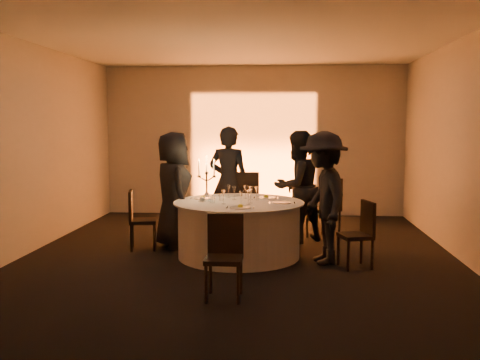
# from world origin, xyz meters

# --- Properties ---
(floor) EXTENTS (7.00, 7.00, 0.00)m
(floor) POSITION_xyz_m (0.00, 0.00, 0.00)
(floor) COLOR black
(floor) RESTS_ON ground
(ceiling) EXTENTS (7.00, 7.00, 0.00)m
(ceiling) POSITION_xyz_m (0.00, 0.00, 3.00)
(ceiling) COLOR white
(ceiling) RESTS_ON wall_back
(wall_back) EXTENTS (7.00, 0.00, 7.00)m
(wall_back) POSITION_xyz_m (0.00, 3.50, 1.50)
(wall_back) COLOR #ACA6A0
(wall_back) RESTS_ON floor
(wall_front) EXTENTS (7.00, 0.00, 7.00)m
(wall_front) POSITION_xyz_m (0.00, -3.50, 1.50)
(wall_front) COLOR #ACA6A0
(wall_front) RESTS_ON floor
(wall_left) EXTENTS (0.00, 7.00, 7.00)m
(wall_left) POSITION_xyz_m (-3.00, 0.00, 1.50)
(wall_left) COLOR #ACA6A0
(wall_left) RESTS_ON floor
(wall_right) EXTENTS (0.00, 7.00, 7.00)m
(wall_right) POSITION_xyz_m (3.00, 0.00, 1.50)
(wall_right) COLOR #ACA6A0
(wall_right) RESTS_ON floor
(uplighter_fixture) EXTENTS (0.25, 0.12, 0.10)m
(uplighter_fixture) POSITION_xyz_m (0.00, 3.20, 0.05)
(uplighter_fixture) COLOR black
(uplighter_fixture) RESTS_ON floor
(banquet_table) EXTENTS (1.80, 1.80, 0.77)m
(banquet_table) POSITION_xyz_m (0.00, 0.00, 0.38)
(banquet_table) COLOR black
(banquet_table) RESTS_ON floor
(chair_left) EXTENTS (0.46, 0.46, 0.87)m
(chair_left) POSITION_xyz_m (-1.51, 0.30, 0.49)
(chair_left) COLOR black
(chair_left) RESTS_ON floor
(chair_back_left) EXTENTS (0.47, 0.47, 1.07)m
(chair_back_left) POSITION_xyz_m (-0.01, 1.32, 0.61)
(chair_back_left) COLOR black
(chair_back_left) RESTS_ON floor
(chair_back_right) EXTENTS (0.60, 0.60, 0.97)m
(chair_back_right) POSITION_xyz_m (1.32, 1.27, 0.55)
(chair_back_right) COLOR black
(chair_back_right) RESTS_ON floor
(chair_right) EXTENTS (0.47, 0.47, 0.86)m
(chair_right) POSITION_xyz_m (1.60, -0.43, 0.48)
(chair_right) COLOR black
(chair_right) RESTS_ON floor
(chair_front) EXTENTS (0.39, 0.39, 0.88)m
(chair_front) POSITION_xyz_m (-0.00, -1.75, 0.49)
(chair_front) COLOR black
(chair_front) RESTS_ON floor
(guest_left) EXTENTS (0.86, 1.00, 1.72)m
(guest_left) POSITION_xyz_m (-1.01, 0.48, 0.86)
(guest_left) COLOR black
(guest_left) RESTS_ON floor
(guest_back_left) EXTENTS (0.73, 0.56, 1.80)m
(guest_back_left) POSITION_xyz_m (-0.27, 1.26, 0.90)
(guest_back_left) COLOR black
(guest_back_left) RESTS_ON floor
(guest_back_right) EXTENTS (1.07, 1.04, 1.74)m
(guest_back_right) POSITION_xyz_m (0.83, 1.00, 0.87)
(guest_back_right) COLOR black
(guest_back_right) RESTS_ON floor
(guest_right) EXTENTS (0.87, 1.24, 1.75)m
(guest_right) POSITION_xyz_m (1.14, -0.24, 0.87)
(guest_right) COLOR black
(guest_right) RESTS_ON floor
(plate_left) EXTENTS (0.36, 0.26, 0.08)m
(plate_left) POSITION_xyz_m (-0.54, 0.23, 0.79)
(plate_left) COLOR white
(plate_left) RESTS_ON banquet_table
(plate_back_left) EXTENTS (0.35, 0.28, 0.01)m
(plate_back_left) POSITION_xyz_m (-0.18, 0.61, 0.78)
(plate_back_left) COLOR white
(plate_back_left) RESTS_ON banquet_table
(plate_back_right) EXTENTS (0.35, 0.29, 0.08)m
(plate_back_right) POSITION_xyz_m (0.36, 0.39, 0.79)
(plate_back_right) COLOR white
(plate_back_right) RESTS_ON banquet_table
(plate_right) EXTENTS (0.36, 0.24, 0.01)m
(plate_right) POSITION_xyz_m (0.59, -0.09, 0.78)
(plate_right) COLOR white
(plate_right) RESTS_ON banquet_table
(plate_front) EXTENTS (0.36, 0.27, 0.08)m
(plate_front) POSITION_xyz_m (0.07, -0.56, 0.79)
(plate_front) COLOR white
(plate_front) RESTS_ON banquet_table
(coffee_cup) EXTENTS (0.11, 0.11, 0.07)m
(coffee_cup) POSITION_xyz_m (-0.50, -0.05, 0.80)
(coffee_cup) COLOR white
(coffee_cup) RESTS_ON banquet_table
(candelabra) EXTENTS (0.27, 0.13, 0.63)m
(candelabra) POSITION_xyz_m (-0.48, 0.20, 0.99)
(candelabra) COLOR silver
(candelabra) RESTS_ON banquet_table
(wine_glass_a) EXTENTS (0.07, 0.07, 0.19)m
(wine_glass_a) POSITION_xyz_m (0.24, 0.16, 0.91)
(wine_glass_a) COLOR silver
(wine_glass_a) RESTS_ON banquet_table
(wine_glass_b) EXTENTS (0.07, 0.07, 0.19)m
(wine_glass_b) POSITION_xyz_m (0.07, 0.32, 0.91)
(wine_glass_b) COLOR silver
(wine_glass_b) RESTS_ON banquet_table
(wine_glass_c) EXTENTS (0.07, 0.07, 0.19)m
(wine_glass_c) POSITION_xyz_m (0.06, -0.32, 0.91)
(wine_glass_c) COLOR silver
(wine_glass_c) RESTS_ON banquet_table
(wine_glass_d) EXTENTS (0.07, 0.07, 0.19)m
(wine_glass_d) POSITION_xyz_m (0.15, 0.21, 0.91)
(wine_glass_d) COLOR silver
(wine_glass_d) RESTS_ON banquet_table
(wine_glass_e) EXTENTS (0.07, 0.07, 0.19)m
(wine_glass_e) POSITION_xyz_m (0.17, -0.14, 0.91)
(wine_glass_e) COLOR silver
(wine_glass_e) RESTS_ON banquet_table
(wine_glass_f) EXTENTS (0.07, 0.07, 0.19)m
(wine_glass_f) POSITION_xyz_m (0.15, -0.25, 0.91)
(wine_glass_f) COLOR silver
(wine_glass_f) RESTS_ON banquet_table
(wine_glass_g) EXTENTS (0.07, 0.07, 0.19)m
(wine_glass_g) POSITION_xyz_m (-0.08, 0.19, 0.91)
(wine_glass_g) COLOR silver
(wine_glass_g) RESTS_ON banquet_table
(wine_glass_h) EXTENTS (0.07, 0.07, 0.19)m
(wine_glass_h) POSITION_xyz_m (-0.18, 0.38, 0.91)
(wine_glass_h) COLOR silver
(wine_glass_h) RESTS_ON banquet_table
(wine_glass_i) EXTENTS (0.07, 0.07, 0.19)m
(wine_glass_i) POSITION_xyz_m (-0.18, -0.24, 0.91)
(wine_glass_i) COLOR silver
(wine_glass_i) RESTS_ON banquet_table
(tumbler_a) EXTENTS (0.07, 0.07, 0.09)m
(tumbler_a) POSITION_xyz_m (-0.34, -0.16, 0.82)
(tumbler_a) COLOR silver
(tumbler_a) RESTS_ON banquet_table
(tumbler_b) EXTENTS (0.07, 0.07, 0.09)m
(tumbler_b) POSITION_xyz_m (-0.39, -0.03, 0.82)
(tumbler_b) COLOR silver
(tumbler_b) RESTS_ON banquet_table
(tumbler_c) EXTENTS (0.07, 0.07, 0.09)m
(tumbler_c) POSITION_xyz_m (-0.25, 0.08, 0.82)
(tumbler_c) COLOR silver
(tumbler_c) RESTS_ON banquet_table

